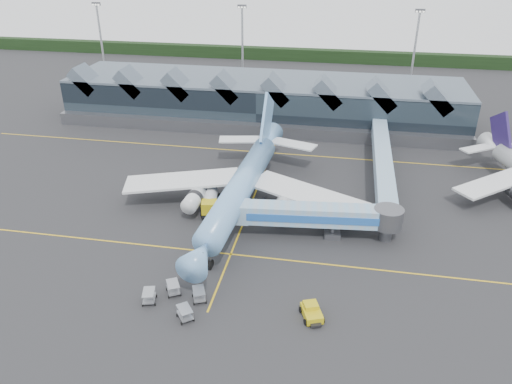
% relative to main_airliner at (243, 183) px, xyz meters
% --- Properties ---
extents(ground, '(260.00, 260.00, 0.00)m').
position_rel_main_airliner_xyz_m(ground, '(0.95, -5.27, -4.30)').
color(ground, '#252527').
rests_on(ground, ground).
extents(taxi_stripes, '(120.00, 60.00, 0.01)m').
position_rel_main_airliner_xyz_m(taxi_stripes, '(0.95, 4.73, -4.30)').
color(taxi_stripes, gold).
rests_on(taxi_stripes, ground).
extents(tree_line_far, '(260.00, 4.00, 4.00)m').
position_rel_main_airliner_xyz_m(tree_line_far, '(0.95, 104.73, -2.30)').
color(tree_line_far, black).
rests_on(tree_line_far, ground).
extents(terminal, '(90.00, 22.25, 12.52)m').
position_rel_main_airliner_xyz_m(terminal, '(-4.12, 42.08, 0.58)').
color(terminal, black).
rests_on(terminal, ground).
extents(light_masts, '(132.40, 42.56, 22.45)m').
position_rel_main_airliner_xyz_m(light_masts, '(21.95, 57.53, 8.19)').
color(light_masts, '#9B9EA3').
rests_on(light_masts, ground).
extents(main_airliner, '(39.58, 45.57, 14.63)m').
position_rel_main_airliner_xyz_m(main_airliner, '(0.00, 0.00, 0.00)').
color(main_airliner, '#74AEEB').
rests_on(main_airliner, ground).
extents(jet_bridge, '(24.17, 5.79, 5.12)m').
position_rel_main_airliner_xyz_m(jet_bridge, '(13.31, -6.51, -0.84)').
color(jet_bridge, '#7FAED4').
rests_on(jet_bridge, ground).
extents(fuel_truck, '(4.03, 9.33, 3.11)m').
position_rel_main_airliner_xyz_m(fuel_truck, '(-5.22, -0.73, -2.56)').
color(fuel_truck, black).
rests_on(fuel_truck, ground).
extents(pushback_tug, '(3.14, 3.94, 1.59)m').
position_rel_main_airliner_xyz_m(pushback_tug, '(12.87, -23.84, -3.59)').
color(pushback_tug, gold).
rests_on(pushback_tug, ground).
extents(baggage_carts, '(7.71, 6.62, 1.50)m').
position_rel_main_airliner_xyz_m(baggage_carts, '(-3.04, -24.34, -3.46)').
color(baggage_carts, '#97999F').
rests_on(baggage_carts, ground).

